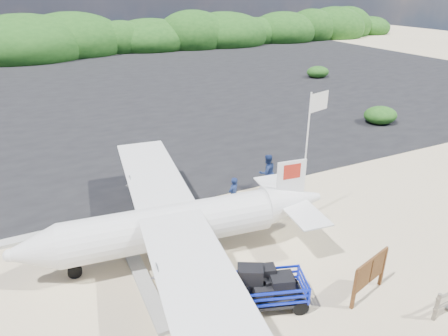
% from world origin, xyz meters
% --- Properties ---
extents(ground, '(160.00, 160.00, 0.00)m').
position_xyz_m(ground, '(0.00, 0.00, 0.00)').
color(ground, beige).
extents(asphalt_apron, '(90.00, 50.00, 0.04)m').
position_xyz_m(asphalt_apron, '(0.00, 30.00, 0.00)').
color(asphalt_apron, '#B2B2B2').
rests_on(asphalt_apron, ground).
extents(vegetation_band, '(124.00, 8.00, 4.40)m').
position_xyz_m(vegetation_band, '(0.00, 55.00, 0.00)').
color(vegetation_band, '#B2B2B2').
rests_on(vegetation_band, ground).
extents(baggage_cart, '(2.76, 2.10, 1.22)m').
position_xyz_m(baggage_cart, '(-1.20, -2.28, 0.00)').
color(baggage_cart, '#0D20C3').
rests_on(baggage_cart, ground).
extents(flagpole, '(1.21, 0.75, 5.62)m').
position_xyz_m(flagpole, '(2.75, 1.52, 0.00)').
color(flagpole, white).
rests_on(flagpole, ground).
extents(signboard, '(1.89, 0.67, 1.57)m').
position_xyz_m(signboard, '(1.90, -3.32, 0.00)').
color(signboard, brown).
rests_on(signboard, ground).
extents(crew_a, '(0.71, 0.61, 1.65)m').
position_xyz_m(crew_a, '(0.47, 3.46, 0.82)').
color(crew_a, navy).
rests_on(crew_a, ground).
extents(crew_b, '(0.92, 0.72, 1.87)m').
position_xyz_m(crew_b, '(2.91, 4.58, 0.93)').
color(crew_b, navy).
rests_on(crew_b, ground).
extents(aircraft_large, '(15.35, 15.35, 4.15)m').
position_xyz_m(aircraft_large, '(10.42, 27.86, 0.00)').
color(aircraft_large, '#B2B2B2').
rests_on(aircraft_large, ground).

